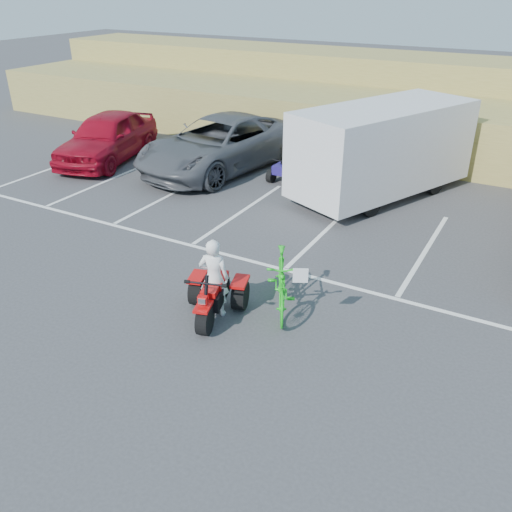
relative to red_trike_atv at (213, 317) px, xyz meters
The scene contains 11 objects.
ground 0.40m from the red_trike_atv, 14.78° to the left, with size 100.00×100.00×0.00m, color #3B3B3D.
parking_stripes 4.35m from the red_trike_atv, 73.28° to the left, with size 28.00×5.16×0.01m.
grass_embankment 15.65m from the red_trike_atv, 88.58° to the left, with size 40.00×8.50×3.10m.
red_trike_atv is the anchor object (origin of this frame).
rider 0.86m from the red_trike_atv, 107.03° to the left, with size 0.61×0.40×1.69m, color white.
green_dirt_bike 1.57m from the red_trike_atv, 41.81° to the left, with size 0.60×2.12×1.28m, color #14BF19.
grey_pickup 9.66m from the red_trike_atv, 121.45° to the left, with size 3.05×6.62×1.84m, color #484B50.
red_car 11.69m from the red_trike_atv, 142.70° to the left, with size 2.10×5.21×1.78m, color maroon.
cargo_trailer 8.60m from the red_trike_atv, 84.75° to the left, with size 4.61×6.46×2.80m.
quad_atv_blue 8.55m from the red_trike_atv, 105.94° to the left, with size 0.96×1.28×0.84m, color navy, non-canonical shape.
quad_atv_green 7.84m from the red_trike_atv, 88.42° to the left, with size 1.28×1.72×1.12m, color #175E15, non-canonical shape.
Camera 1 is at (4.88, -7.79, 6.22)m, focal length 38.00 mm.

